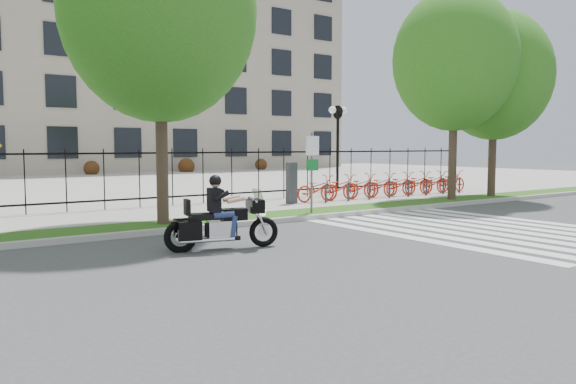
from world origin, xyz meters
TOP-DOWN VIEW (x-y plane):
  - ground at (0.00, 0.00)m, footprint 120.00×120.00m
  - curb at (0.00, 4.10)m, footprint 60.00×0.20m
  - grass_verge at (0.00, 4.95)m, footprint 60.00×1.50m
  - sidewalk at (0.00, 7.45)m, footprint 60.00×3.50m
  - plaza at (0.00, 25.00)m, footprint 80.00×34.00m
  - crosswalk_stripes at (4.83, 0.00)m, footprint 5.70×8.00m
  - iron_fence at (0.00, 9.20)m, footprint 30.00×0.06m
  - office_building at (0.00, 44.92)m, footprint 60.00×21.90m
  - lamp_post_right at (10.00, 12.00)m, footprint 1.06×0.70m
  - street_tree_1 at (-2.15, 4.95)m, footprint 5.14×5.14m
  - street_tree_2 at (9.91, 4.95)m, footprint 4.77×4.77m
  - street_tree_3 at (12.48, 4.95)m, footprint 4.66×4.66m
  - bike_share_station at (8.74, 7.20)m, footprint 10.02×0.87m
  - sign_pole_regulatory at (2.66, 4.58)m, footprint 0.50×0.09m
  - motorcycle_rider at (-2.30, 1.35)m, footprint 2.49×1.09m

SIDE VIEW (x-z plane):
  - ground at x=0.00m, z-range 0.00..0.00m
  - crosswalk_stripes at x=4.83m, z-range 0.00..0.01m
  - plaza at x=0.00m, z-range 0.00..0.10m
  - curb at x=0.00m, z-range 0.00..0.15m
  - grass_verge at x=0.00m, z-range 0.00..0.15m
  - sidewalk at x=0.00m, z-range 0.00..0.15m
  - bike_share_station at x=8.74m, z-range -0.10..1.40m
  - motorcycle_rider at x=-2.30m, z-range -0.33..1.63m
  - iron_fence at x=0.00m, z-range 0.15..2.15m
  - sign_pole_regulatory at x=2.66m, z-range 0.49..2.99m
  - lamp_post_right at x=10.00m, z-range 1.08..5.33m
  - street_tree_3 at x=12.48m, z-range 1.31..9.00m
  - street_tree_2 at x=9.91m, z-range 1.47..9.63m
  - street_tree_1 at x=-2.15m, z-range 1.49..10.12m
  - office_building at x=0.00m, z-range -0.11..20.04m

